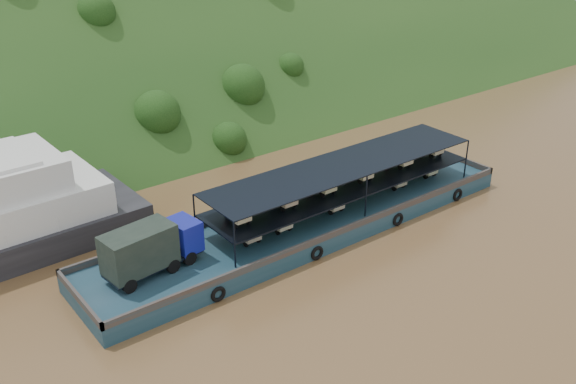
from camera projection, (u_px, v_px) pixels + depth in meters
ground at (334, 238)px, 47.11m from camera, size 160.00×160.00×0.00m
hillside at (125, 113)px, 72.76m from camera, size 140.00×39.60×39.60m
cargo_barge at (297, 222)px, 47.02m from camera, size 35.00×7.18×4.54m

